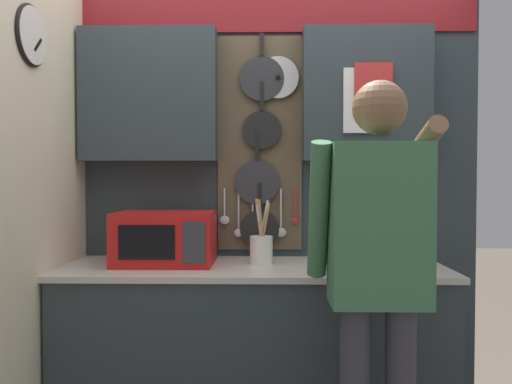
{
  "coord_description": "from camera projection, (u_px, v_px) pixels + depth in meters",
  "views": [
    {
      "loc": [
        0.06,
        -2.55,
        1.35
      ],
      "look_at": [
        0.01,
        0.2,
        1.27
      ],
      "focal_mm": 35.0,
      "sensor_mm": 36.0,
      "label": 1
    }
  ],
  "objects": [
    {
      "name": "microwave",
      "position": [
        165.0,
        238.0,
        2.61
      ],
      "size": [
        0.5,
        0.36,
        0.27
      ],
      "color": "red",
      "rests_on": "base_cabinet_counter"
    },
    {
      "name": "utensil_crock",
      "position": [
        261.0,
        247.0,
        2.6
      ],
      "size": [
        0.12,
        0.12,
        0.34
      ],
      "color": "white",
      "rests_on": "base_cabinet_counter"
    },
    {
      "name": "knife_block",
      "position": [
        394.0,
        246.0,
        2.59
      ],
      "size": [
        0.13,
        0.16,
        0.26
      ],
      "color": "brown",
      "rests_on": "base_cabinet_counter"
    },
    {
      "name": "back_wall_unit",
      "position": [
        255.0,
        149.0,
        2.83
      ],
      "size": [
        2.53,
        0.23,
        2.51
      ],
      "color": "#2D383D",
      "rests_on": "ground_plane"
    },
    {
      "name": "base_cabinet_counter",
      "position": [
        254.0,
        352.0,
        2.58
      ],
      "size": [
        1.96,
        0.64,
        0.9
      ],
      "color": "#2D383D",
      "rests_on": "ground_plane"
    },
    {
      "name": "side_wall",
      "position": [
        23.0,
        197.0,
        2.18
      ],
      "size": [
        0.07,
        1.6,
        2.51
      ],
      "color": "beige",
      "rests_on": "ground_plane"
    },
    {
      "name": "person",
      "position": [
        378.0,
        257.0,
        1.97
      ],
      "size": [
        0.54,
        0.66,
        1.73
      ],
      "color": "#383842",
      "rests_on": "ground_plane"
    }
  ]
}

